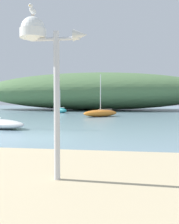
# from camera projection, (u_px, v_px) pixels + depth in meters

# --- Properties ---
(ground_plane) EXTENTS (120.00, 120.00, 0.00)m
(ground_plane) POSITION_uv_depth(u_px,v_px,m) (34.00, 138.00, 12.07)
(ground_plane) COLOR #7A99A8
(distant_hill) EXTENTS (39.89, 15.55, 6.29)m
(distant_hill) POSITION_uv_depth(u_px,v_px,m) (93.00, 91.00, 43.86)
(distant_hill) COLOR #517547
(distant_hill) RESTS_ON ground
(mast_structure) EXTENTS (1.35, 0.53, 3.26)m
(mast_structure) POSITION_uv_depth(u_px,v_px,m) (41.00, 45.00, 5.08)
(mast_structure) COLOR silver
(mast_structure) RESTS_ON beach_sand
(seagull_on_radar) EXTENTS (0.12, 0.31, 0.22)m
(seagull_on_radar) POSITION_uv_depth(u_px,v_px,m) (33.00, 10.00, 5.06)
(seagull_on_radar) COLOR orange
(seagull_on_radar) RESTS_ON mast_structure
(sailboat_far_right) EXTENTS (2.79, 2.72, 3.08)m
(sailboat_far_right) POSITION_uv_depth(u_px,v_px,m) (60.00, 110.00, 34.27)
(sailboat_far_right) COLOR teal
(sailboat_far_right) RESTS_ON ground
(sailboat_east_reach) EXTENTS (4.06, 3.83, 4.39)m
(sailboat_east_reach) POSITION_uv_depth(u_px,v_px,m) (100.00, 113.00, 26.67)
(sailboat_east_reach) COLOR orange
(sailboat_east_reach) RESTS_ON ground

